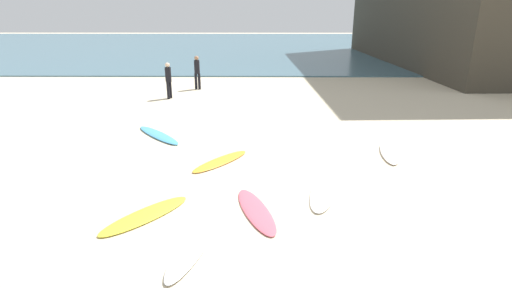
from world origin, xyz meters
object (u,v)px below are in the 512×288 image
at_px(surfboard_0, 145,215).
at_px(beachgoer_near, 168,79).
at_px(surfboard_4, 389,153).
at_px(surfboard_5, 158,135).
at_px(surfboard_1, 324,190).
at_px(surfboard_3, 256,211).
at_px(surfboard_2, 220,161).
at_px(beachgoer_mid, 197,71).
at_px(surfboard_6, 193,246).

height_order(surfboard_0, beachgoer_near, beachgoer_near).
xyz_separation_m(surfboard_4, surfboard_5, (-7.23, 1.64, 0.00)).
distance_m(surfboard_4, beachgoer_near, 10.95).
bearing_deg(surfboard_1, surfboard_3, 47.50).
height_order(surfboard_1, surfboard_3, surfboard_1).
xyz_separation_m(surfboard_2, beachgoer_mid, (-2.15, 10.29, 0.93)).
distance_m(surfboard_0, beachgoer_near, 11.26).
height_order(surfboard_1, surfboard_4, surfboard_4).
height_order(surfboard_1, beachgoer_near, beachgoer_near).
xyz_separation_m(surfboard_5, surfboard_6, (2.21, -6.45, 0.00)).
xyz_separation_m(surfboard_2, surfboard_5, (-2.31, 2.34, 0.01)).
relative_size(surfboard_0, surfboard_1, 0.92).
bearing_deg(beachgoer_mid, surfboard_2, -56.27).
xyz_separation_m(surfboard_3, beachgoer_mid, (-3.16, 13.09, 0.93)).
bearing_deg(surfboard_6, surfboard_2, -79.14).
height_order(surfboard_1, surfboard_2, surfboard_1).
relative_size(surfboard_2, surfboard_6, 0.94).
bearing_deg(beachgoer_mid, surfboard_3, -54.48).
bearing_deg(surfboard_6, surfboard_3, -118.17).
height_order(surfboard_3, surfboard_5, surfboard_5).
distance_m(surfboard_3, surfboard_4, 5.24).
bearing_deg(surfboard_2, surfboard_5, -7.27).
bearing_deg(surfboard_6, beachgoer_mid, -69.59).
bearing_deg(beachgoer_mid, surfboard_0, -64.31).
bearing_deg(beachgoer_near, beachgoer_mid, 172.01).
bearing_deg(surfboard_6, surfboard_0, -31.06).
distance_m(surfboard_5, beachgoer_mid, 8.00).
bearing_deg(surfboard_3, beachgoer_near, 93.15).
relative_size(surfboard_5, beachgoer_mid, 1.49).
height_order(surfboard_1, surfboard_5, surfboard_5).
height_order(surfboard_5, beachgoer_mid, beachgoer_mid).
bearing_deg(surfboard_6, surfboard_5, -58.78).
height_order(surfboard_5, beachgoer_near, beachgoer_near).
height_order(surfboard_0, surfboard_6, surfboard_6).
bearing_deg(surfboard_0, surfboard_2, 106.34).
distance_m(surfboard_5, beachgoer_near, 5.85).
height_order(surfboard_3, beachgoer_mid, beachgoer_mid).
distance_m(surfboard_3, surfboard_5, 6.13).
xyz_separation_m(surfboard_3, surfboard_4, (3.90, 3.50, 0.01)).
xyz_separation_m(surfboard_1, surfboard_5, (-4.92, 4.16, 0.00)).
xyz_separation_m(surfboard_0, surfboard_1, (3.89, 1.19, 0.01)).
distance_m(surfboard_0, surfboard_6, 1.61).
bearing_deg(surfboard_4, surfboard_5, -2.90).
distance_m(surfboard_1, surfboard_4, 3.41).
xyz_separation_m(surfboard_0, beachgoer_mid, (-0.87, 13.30, 0.93)).
relative_size(surfboard_0, surfboard_6, 0.96).
bearing_deg(surfboard_6, beachgoer_near, -63.61).
relative_size(surfboard_3, surfboard_4, 1.09).
distance_m(surfboard_0, surfboard_2, 3.27).
xyz_separation_m(surfboard_2, surfboard_6, (-0.11, -4.12, 0.01)).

